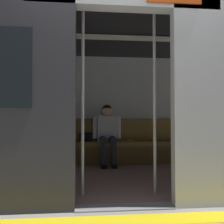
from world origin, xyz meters
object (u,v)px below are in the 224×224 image
object	(u,v)px
train_car	(108,76)
grab_pole_far	(155,102)
book	(128,140)
grab_pole_door	(83,101)
handbag	(86,137)
bench_seat	(107,147)
person_seated	(107,130)

from	to	relation	value
train_car	grab_pole_far	world-z (taller)	train_car
book	grab_pole_door	world-z (taller)	grab_pole_door
handbag	grab_pole_door	xyz separation A→B (m)	(0.01, 2.02, 0.56)
bench_seat	book	distance (m)	0.45
bench_seat	book	bearing A→B (deg)	-169.09
grab_pole_door	grab_pole_far	distance (m)	0.86
grab_pole_far	person_seated	bearing A→B (deg)	-77.03
person_seated	grab_pole_door	size ratio (longest dim) A/B	0.54
train_car	grab_pole_far	size ratio (longest dim) A/B	2.95
book	handbag	bearing A→B (deg)	-30.68
train_car	bench_seat	world-z (taller)	train_car
handbag	book	xyz separation A→B (m)	(-0.84, -0.02, -0.07)
train_car	book	xyz separation A→B (m)	(-0.49, -1.18, -1.09)
person_seated	handbag	size ratio (longest dim) A/B	4.48
grab_pole_door	person_seated	bearing A→B (deg)	-102.63
person_seated	grab_pole_far	world-z (taller)	grab_pole_far
person_seated	grab_pole_far	size ratio (longest dim) A/B	0.54
grab_pole_far	bench_seat	bearing A→B (deg)	-77.46
train_car	bench_seat	distance (m)	1.63
train_car	grab_pole_door	bearing A→B (deg)	66.85
bench_seat	grab_pole_door	world-z (taller)	grab_pole_door
person_seated	bench_seat	bearing A→B (deg)	-93.19
bench_seat	grab_pole_far	xyz separation A→B (m)	(-0.43, 1.93, 0.75)
grab_pole_door	grab_pole_far	world-z (taller)	same
train_car	bench_seat	bearing A→B (deg)	-93.32
bench_seat	train_car	bearing A→B (deg)	86.68
bench_seat	person_seated	distance (m)	0.33
book	grab_pole_far	world-z (taller)	grab_pole_far
person_seated	handbag	world-z (taller)	person_seated
person_seated	book	bearing A→B (deg)	-162.46
train_car	handbag	xyz separation A→B (m)	(0.35, -1.17, -1.02)
train_car	grab_pole_door	size ratio (longest dim) A/B	2.95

